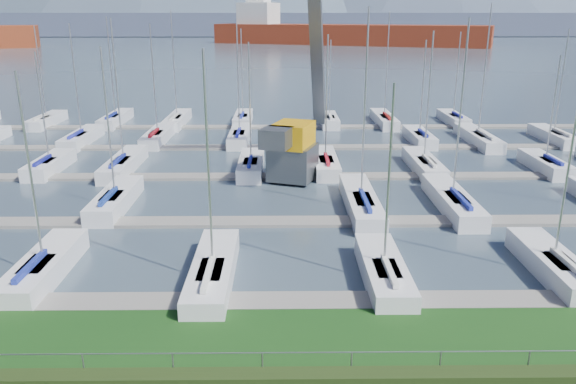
{
  "coord_description": "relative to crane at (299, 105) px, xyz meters",
  "views": [
    {
      "loc": [
        -0.32,
        -16.2,
        12.03
      ],
      "look_at": [
        0.0,
        12.0,
        3.0
      ],
      "focal_mm": 35.0,
      "sensor_mm": 36.0,
      "label": 1
    }
  ],
  "objects": [
    {
      "name": "water",
      "position": [
        -0.96,
        233.64,
        -5.73
      ],
      "size": [
        800.0,
        540.0,
        0.2
      ],
      "primitive_type": "cube",
      "color": "#40505E"
    },
    {
      "name": "hedge",
      "position": [
        -0.96,
        -26.76,
        -4.98
      ],
      "size": [
        80.0,
        0.7,
        0.7
      ],
      "primitive_type": "cube",
      "color": "#253513",
      "rests_on": "grass"
    },
    {
      "name": "fence",
      "position": [
        -0.96,
        -26.36,
        -4.13
      ],
      "size": [
        80.0,
        0.04,
        0.04
      ],
      "primitive_type": "cylinder",
      "rotation": [
        0.0,
        1.57,
        0.0
      ],
      "color": "gray",
      "rests_on": "grass"
    },
    {
      "name": "foothill",
      "position": [
        -0.96,
        303.64,
        0.67
      ],
      "size": [
        900.0,
        80.0,
        12.0
      ],
      "primitive_type": "cube",
      "color": "#49526B",
      "rests_on": "water"
    },
    {
      "name": "docks",
      "position": [
        -0.96,
        -0.36,
        -5.55
      ],
      "size": [
        90.0,
        41.6,
        0.25
      ],
      "color": "slate",
      "rests_on": "water"
    },
    {
      "name": "crane",
      "position": [
        0.0,
        0.0,
        0.0
      ],
      "size": [
        5.73,
        13.49,
        22.35
      ],
      "rotation": [
        0.0,
        0.0,
        -0.34
      ],
      "color": "#54585B",
      "rests_on": "water"
    },
    {
      "name": "cargo_ship_mid",
      "position": [
        20.9,
        192.65,
        -1.88
      ],
      "size": [
        109.47,
        58.14,
        21.5
      ],
      "rotation": [
        0.0,
        0.0,
        -0.38
      ],
      "color": "maroon",
      "rests_on": "water"
    },
    {
      "name": "sailboat_fleet",
      "position": [
        -2.66,
        2.57,
        0.1
      ],
      "size": [
        75.27,
        50.14,
        13.42
      ],
      "color": "navy",
      "rests_on": "water"
    }
  ]
}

